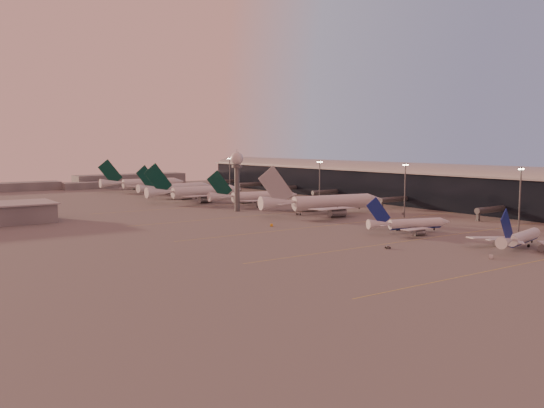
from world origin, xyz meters
TOP-DOWN VIEW (x-y plane):
  - ground at (0.00, 0.00)m, footprint 700.00×700.00m
  - taxiway_markings at (30.00, 56.00)m, footprint 180.00×185.25m
  - terminal at (107.88, 110.09)m, footprint 57.00×362.00m
  - radar_tower at (5.00, 120.00)m, footprint 6.40×6.40m
  - mast_a at (58.00, 0.00)m, footprint 3.60×0.56m
  - mast_b at (55.00, 55.00)m, footprint 3.60×0.56m
  - mast_c at (50.00, 110.00)m, footprint 3.60×0.56m
  - mast_d at (48.00, 200.00)m, footprint 3.60×0.56m
  - distant_horizon at (2.62, 325.14)m, footprint 165.00×37.50m
  - narrowbody_near at (26.06, -20.88)m, footprint 35.74×28.19m
  - narrowbody_mid at (21.89, 22.15)m, footprint 35.04×27.55m
  - widebody_white at (33.45, 86.22)m, footprint 67.28×53.48m
  - greentail_a at (28.32, 139.71)m, footprint 53.98×43.29m
  - greentail_b at (12.05, 177.90)m, footprint 63.36×51.19m
  - greentail_c at (19.55, 221.59)m, footprint 56.24×45.17m
  - greentail_d at (16.04, 267.76)m, footprint 63.75×51.45m
  - gsv_truck_a at (4.00, -25.17)m, footprint 5.80×4.77m
  - gsv_tug_mid at (-9.40, 3.30)m, footprint 3.66×2.99m
  - gsv_truck_b at (44.55, 41.67)m, footprint 6.04×3.12m
  - gsv_truck_c at (-11.28, 66.26)m, footprint 4.54×5.66m
  - gsv_catering_b at (63.01, 62.87)m, footprint 5.14×3.31m
  - gsv_tug_far at (21.21, 90.69)m, footprint 3.06×4.16m
  - gsv_tug_hangar at (52.06, 149.59)m, footprint 3.59×2.20m

SIDE VIEW (x-z plane):
  - ground at x=0.00m, z-range 0.00..0.00m
  - taxiway_markings at x=30.00m, z-range 0.00..0.02m
  - gsv_tug_mid at x=-9.40m, z-range 0.01..0.92m
  - gsv_tug_hangar at x=52.06m, z-range 0.02..1.03m
  - gsv_tug_far at x=21.21m, z-range 0.02..1.08m
  - gsv_truck_c at x=-11.28m, z-range 0.02..2.22m
  - gsv_truck_a at x=4.00m, z-range 0.02..2.29m
  - gsv_truck_b at x=44.55m, z-range 0.02..2.35m
  - gsv_catering_b at x=63.01m, z-range 0.00..3.90m
  - narrowbody_mid at x=21.89m, z-range -4.19..9.89m
  - narrowbody_near at x=26.06m, z-range -4.22..9.97m
  - greentail_a at x=28.32m, z-range -6.37..13.32m
  - greentail_c at x=19.55m, z-range -6.62..13.85m
  - distant_horizon at x=2.62m, z-range -0.61..8.39m
  - greentail_b at x=12.05m, z-range -7.44..15.58m
  - greentail_d at x=16.04m, z-range -7.49..15.66m
  - widebody_white at x=33.45m, z-range -7.78..16.04m
  - terminal at x=107.88m, z-range -1.00..22.04m
  - mast_a at x=58.00m, z-range 1.24..26.24m
  - mast_b at x=55.00m, z-range 1.24..26.24m
  - mast_c at x=50.00m, z-range 1.24..26.24m
  - mast_d at x=48.00m, z-range 1.24..26.24m
  - radar_tower at x=5.00m, z-range 5.40..36.50m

